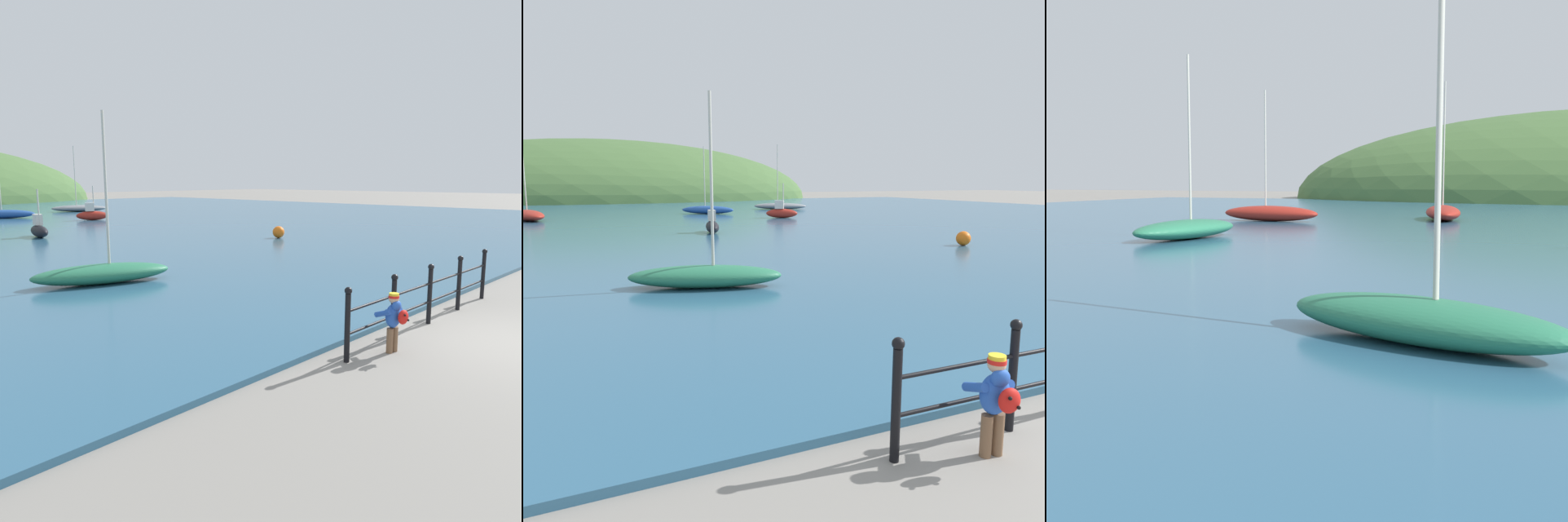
{
  "view_description": "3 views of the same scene",
  "coord_description": "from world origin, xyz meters",
  "views": [
    {
      "loc": [
        -9.33,
        -2.7,
        2.85
      ],
      "look_at": [
        -1.72,
        4.33,
        1.18
      ],
      "focal_mm": 35.0,
      "sensor_mm": 36.0,
      "label": 1
    },
    {
      "loc": [
        -5.55,
        -2.11,
        2.61
      ],
      "look_at": [
        -1.95,
        5.92,
        1.21
      ],
      "focal_mm": 35.0,
      "sensor_mm": 36.0,
      "label": 2
    },
    {
      "loc": [
        -0.58,
        1.51,
        1.95
      ],
      "look_at": [
        -2.95,
        7.34,
        1.23
      ],
      "focal_mm": 50.0,
      "sensor_mm": 36.0,
      "label": 3
    }
  ],
  "objects": [
    {
      "name": "boat_far_right",
      "position": [
        1.24,
        21.53,
        0.46
      ],
      "size": [
        0.94,
        2.21,
        2.29
      ],
      "color": "black",
      "rests_on": "water"
    },
    {
      "name": "iron_railing",
      "position": [
        0.14,
        1.5,
        0.64
      ],
      "size": [
        6.0,
        0.12,
        1.21
      ],
      "color": "black",
      "rests_on": "ground"
    },
    {
      "name": "boat_mid_harbor",
      "position": [
        8.22,
        29.1,
        0.49
      ],
      "size": [
        2.18,
        1.61,
        2.3
      ],
      "color": "maroon",
      "rests_on": "water"
    },
    {
      "name": "boat_red_dinghy",
      "position": [
        12.23,
        38.47,
        0.39
      ],
      "size": [
        4.65,
        3.46,
        5.51
      ],
      "color": "gray",
      "rests_on": "water"
    },
    {
      "name": "mooring_buoy",
      "position": [
        8.79,
        12.91,
        0.38
      ],
      "size": [
        0.56,
        0.56,
        0.56
      ],
      "primitive_type": "sphere",
      "color": "orange",
      "rests_on": "water"
    },
    {
      "name": "child_in_coat",
      "position": [
        -1.89,
        1.19,
        0.61
      ],
      "size": [
        0.41,
        0.55,
        1.0
      ],
      "color": "brown",
      "rests_on": "ground"
    },
    {
      "name": "ground_plane",
      "position": [
        0.0,
        0.0,
        0.0
      ],
      "size": [
        200.0,
        200.0,
        0.0
      ],
      "primitive_type": "plane",
      "color": "gray"
    },
    {
      "name": "boat_far_left",
      "position": [
        4.82,
        35.11,
        0.42
      ],
      "size": [
        3.85,
        2.95,
        4.97
      ],
      "color": "#1E4793",
      "rests_on": "water"
    },
    {
      "name": "boat_blue_hull",
      "position": [
        -2.42,
        9.42,
        0.38
      ],
      "size": [
        3.76,
        2.13,
        4.49
      ],
      "color": "#287551",
      "rests_on": "water"
    }
  ]
}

